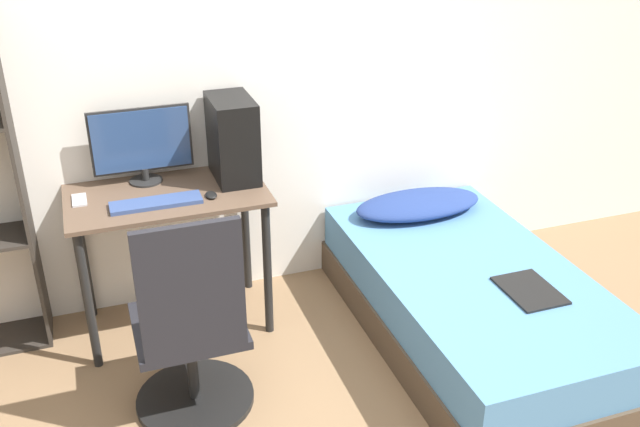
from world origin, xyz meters
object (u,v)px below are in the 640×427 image
(bed, at_px, (472,304))
(office_chair, at_px, (192,342))
(pc_tower, at_px, (233,139))
(monitor, at_px, (142,143))
(keyboard, at_px, (156,203))

(bed, bearing_deg, office_chair, -176.49)
(bed, height_order, pc_tower, pc_tower)
(office_chair, distance_m, monitor, 1.09)
(office_chair, bearing_deg, monitor, 92.76)
(keyboard, bearing_deg, office_chair, -87.07)
(office_chair, xyz_separation_m, bed, (1.45, 0.09, -0.18))
(monitor, xyz_separation_m, keyboard, (0.01, -0.30, -0.20))
(keyboard, height_order, pc_tower, pc_tower)
(monitor, bearing_deg, keyboard, -87.59)
(office_chair, bearing_deg, keyboard, 92.93)
(bed, relative_size, pc_tower, 4.30)
(keyboard, relative_size, pc_tower, 1.02)
(monitor, distance_m, keyboard, 0.36)
(bed, xyz_separation_m, pc_tower, (-1.05, 0.72, 0.78))
(bed, height_order, monitor, monitor)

